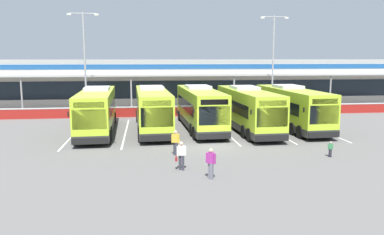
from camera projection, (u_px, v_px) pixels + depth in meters
The scene contains 20 objects.
ground_plane at pixel (211, 146), 27.65m from camera, with size 200.00×200.00×0.00m, color #605E5B.
terminal_building at pixel (178, 81), 53.58m from camera, with size 70.00×13.00×6.00m.
red_barrier_wall at pixel (188, 111), 41.79m from camera, with size 60.00×0.40×1.10m.
coach_bus_leftmost at pixel (97, 111), 32.33m from camera, with size 3.22×12.23×3.78m.
coach_bus_left_centre at pixel (152, 110), 33.29m from camera, with size 3.22×12.23×3.78m.
coach_bus_centre at pixel (200, 109), 34.02m from camera, with size 3.22×12.23×3.78m.
coach_bus_right_centre at pixel (247, 110), 33.30m from camera, with size 3.22×12.23×3.78m.
coach_bus_rightmost at pixel (291, 108), 34.49m from camera, with size 3.22×12.23×3.78m.
bay_stripe_far_west at pixel (75, 133), 32.26m from camera, with size 0.14×13.00×0.01m, color silver.
bay_stripe_west at pixel (126, 132), 32.77m from camera, with size 0.14×13.00×0.01m, color silver.
bay_stripe_mid_west at pixel (175, 131), 33.28m from camera, with size 0.14×13.00×0.01m, color silver.
bay_stripe_centre at pixel (223, 130), 33.79m from camera, with size 0.14×13.00×0.01m, color silver.
bay_stripe_mid_east at pixel (269, 129), 34.30m from camera, with size 0.14×13.00×0.01m, color silver.
bay_stripe_east at pixel (314, 128), 34.80m from camera, with size 0.14×13.00×0.01m, color silver.
pedestrian_with_handbag at pixel (181, 155), 21.51m from camera, with size 0.62×0.32×1.62m.
pedestrian_in_dark_coat at pixel (176, 142), 24.80m from camera, with size 0.53×0.38×1.62m.
pedestrian_child at pixel (330, 149), 24.41m from camera, with size 0.32×0.25×1.00m.
pedestrian_near_bin at pixel (211, 162), 19.92m from camera, with size 0.50×0.42×1.62m.
lamp_post_west at pixel (85, 57), 41.10m from camera, with size 3.24×0.28×11.00m.
lamp_post_centre at pixel (273, 57), 44.40m from camera, with size 3.24×0.28×11.00m.
Camera 1 is at (-4.64, -26.65, 6.21)m, focal length 36.07 mm.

